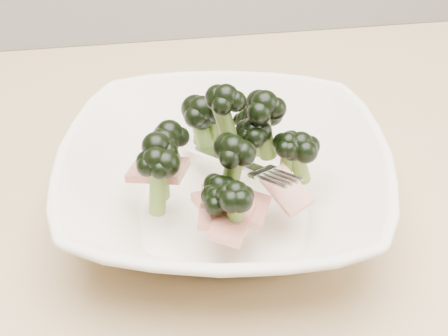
% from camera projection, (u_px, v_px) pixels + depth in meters
% --- Properties ---
extents(dining_table, '(1.20, 0.80, 0.75)m').
position_uv_depth(dining_table, '(228.00, 305.00, 0.62)').
color(dining_table, tan).
rests_on(dining_table, ground).
extents(broccoli_dish, '(0.34, 0.34, 0.13)m').
position_uv_depth(broccoli_dish, '(224.00, 176.00, 0.56)').
color(broccoli_dish, white).
rests_on(broccoli_dish, dining_table).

